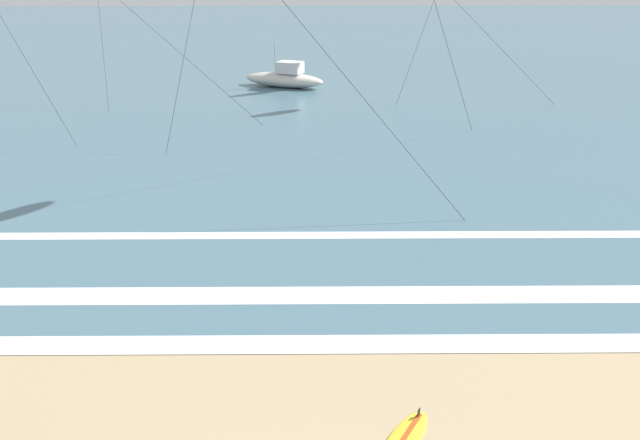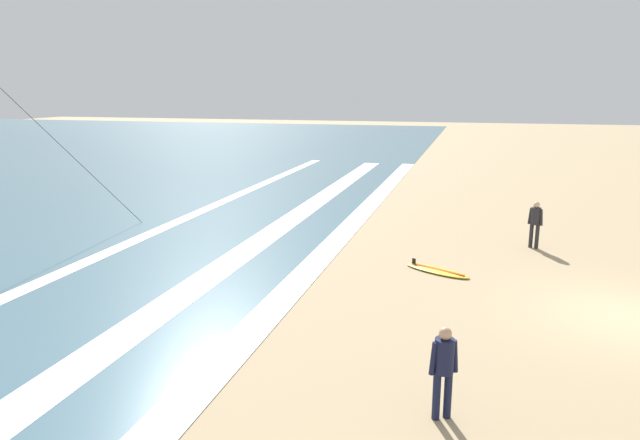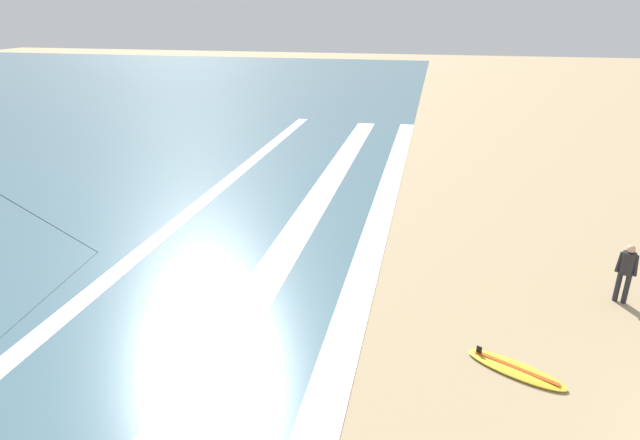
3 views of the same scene
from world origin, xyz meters
The scene contains 5 objects.
ocean_surface centered at (0.00, 52.90, 0.01)m, with size 140.00×90.00×0.01m, color #476B7A.
wave_foam_shoreline centered at (-0.01, 8.30, 0.01)m, with size 53.96×0.87×0.01m, color white.
wave_foam_mid_break centered at (-0.63, 10.89, 0.01)m, with size 54.79×1.05×0.01m, color white.
wave_foam_outer_break centered at (-1.92, 15.22, 0.01)m, with size 58.40×0.60×0.01m, color white.
offshore_boat centered at (-1.10, 40.49, 0.55)m, with size 5.45×3.58×2.70m.
Camera 1 is at (0.67, -7.51, 9.03)m, focal length 43.13 mm.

